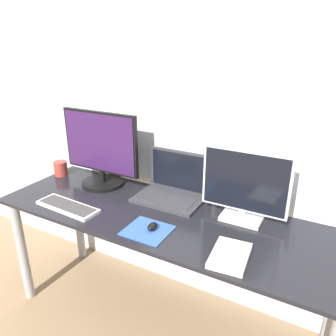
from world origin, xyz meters
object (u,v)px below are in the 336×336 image
at_px(laptop, 173,187).
at_px(mug, 61,168).
at_px(mouse, 152,226).
at_px(monitor_left, 101,150).
at_px(monitor_right, 245,186).
at_px(keyboard, 68,207).
at_px(book, 230,256).

xyz_separation_m(laptop, mug, (-0.80, -0.07, -0.02)).
bearing_deg(mouse, monitor_left, 150.76).
distance_m(monitor_left, monitor_right, 0.88).
distance_m(keyboard, mug, 0.49).
bearing_deg(book, keyboard, -179.63).
bearing_deg(keyboard, monitor_right, 21.56).
bearing_deg(monitor_right, mug, -179.19).
bearing_deg(mouse, book, -3.77).
height_order(laptop, book, laptop).
distance_m(monitor_right, mouse, 0.48).
xyz_separation_m(monitor_left, monitor_right, (0.88, 0.00, -0.04)).
relative_size(mouse, book, 0.28).
bearing_deg(monitor_left, mouse, -29.24).
xyz_separation_m(laptop, keyboard, (-0.43, -0.38, -0.05)).
bearing_deg(keyboard, mouse, 3.52).
distance_m(laptop, mug, 0.80).
relative_size(laptop, keyboard, 0.99).
distance_m(monitor_right, laptop, 0.43).
bearing_deg(monitor_right, book, -81.37).
height_order(monitor_left, mug, monitor_left).
xyz_separation_m(laptop, mouse, (0.08, -0.35, -0.04)).
bearing_deg(book, mouse, 176.23).
bearing_deg(monitor_left, book, -19.48).
height_order(mouse, book, mouse).
xyz_separation_m(monitor_right, laptop, (-0.42, 0.05, -0.12)).
distance_m(monitor_left, book, 1.00).
relative_size(monitor_right, keyboard, 1.14).
distance_m(monitor_right, mug, 1.22).
bearing_deg(monitor_right, monitor_left, -179.99).
height_order(keyboard, book, book).
relative_size(keyboard, mouse, 5.86).
bearing_deg(mug, book, -13.82).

